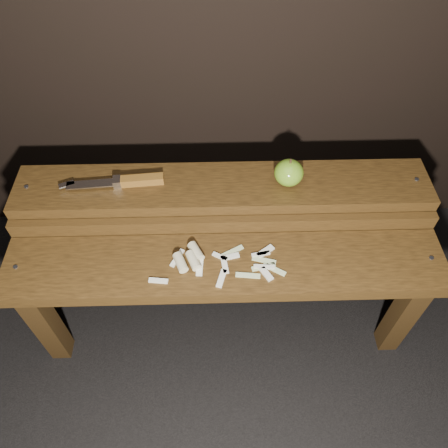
{
  "coord_description": "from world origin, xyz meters",
  "views": [
    {
      "loc": [
        -0.02,
        -0.71,
        1.39
      ],
      "look_at": [
        0.0,
        0.06,
        0.45
      ],
      "focal_mm": 35.0,
      "sensor_mm": 36.0,
      "label": 1
    }
  ],
  "objects_px": {
    "bench_rear_tier": "(223,204)",
    "knife": "(129,181)",
    "bench_front_tier": "(225,279)",
    "apple": "(289,173)"
  },
  "relations": [
    {
      "from": "bench_front_tier",
      "to": "apple",
      "type": "distance_m",
      "value": 0.35
    },
    {
      "from": "apple",
      "to": "knife",
      "type": "xyz_separation_m",
      "value": [
        -0.45,
        0.0,
        -0.03
      ]
    },
    {
      "from": "knife",
      "to": "apple",
      "type": "bearing_deg",
      "value": -0.48
    },
    {
      "from": "bench_rear_tier",
      "to": "knife",
      "type": "xyz_separation_m",
      "value": [
        -0.27,
        0.01,
        0.1
      ]
    },
    {
      "from": "bench_rear_tier",
      "to": "bench_front_tier",
      "type": "bearing_deg",
      "value": -90.0
    },
    {
      "from": "bench_front_tier",
      "to": "knife",
      "type": "relative_size",
      "value": 4.03
    },
    {
      "from": "bench_front_tier",
      "to": "apple",
      "type": "xyz_separation_m",
      "value": [
        0.19,
        0.23,
        0.18
      ]
    },
    {
      "from": "bench_rear_tier",
      "to": "knife",
      "type": "bearing_deg",
      "value": 178.26
    },
    {
      "from": "apple",
      "to": "knife",
      "type": "relative_size",
      "value": 0.29
    },
    {
      "from": "bench_rear_tier",
      "to": "knife",
      "type": "height_order",
      "value": "knife"
    }
  ]
}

